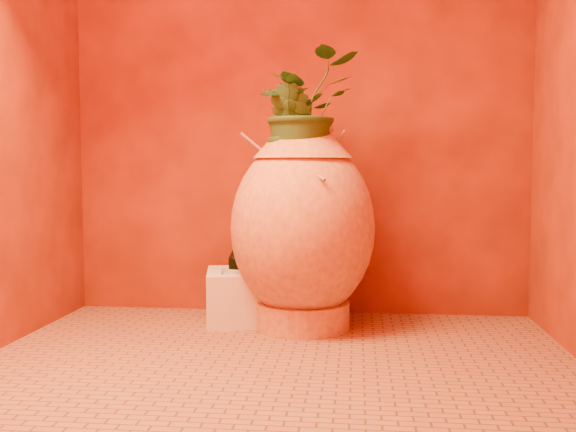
# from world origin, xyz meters

# --- Properties ---
(floor) EXTENTS (2.50, 2.50, 0.00)m
(floor) POSITION_xyz_m (0.00, 0.00, 0.00)
(floor) COLOR brown
(floor) RESTS_ON ground
(wall_back) EXTENTS (2.50, 0.02, 2.50)m
(wall_back) POSITION_xyz_m (0.00, 1.00, 1.25)
(wall_back) COLOR #5C1905
(wall_back) RESTS_ON ground
(amphora) EXTENTS (0.95, 0.95, 1.02)m
(amphora) POSITION_xyz_m (0.06, 0.63, 0.51)
(amphora) COLOR gold
(amphora) RESTS_ON floor
(stone_basin) EXTENTS (0.64, 0.50, 0.27)m
(stone_basin) POSITION_xyz_m (-0.17, 0.75, 0.13)
(stone_basin) COLOR beige
(stone_basin) RESTS_ON floor
(wine_bottle_a) EXTENTS (0.08, 0.08, 0.32)m
(wine_bottle_a) POSITION_xyz_m (-0.29, 0.77, 0.26)
(wine_bottle_a) COLOR black
(wine_bottle_a) RESTS_ON stone_basin
(wine_bottle_b) EXTENTS (0.08, 0.08, 0.33)m
(wine_bottle_b) POSITION_xyz_m (-0.09, 0.78, 0.26)
(wine_bottle_b) COLOR black
(wine_bottle_b) RESTS_ON stone_basin
(wine_bottle_c) EXTENTS (0.08, 0.08, 0.34)m
(wine_bottle_c) POSITION_xyz_m (-0.29, 0.69, 0.27)
(wine_bottle_c) COLOR black
(wine_bottle_c) RESTS_ON stone_basin
(wall_tap) EXTENTS (0.07, 0.14, 0.15)m
(wall_tap) POSITION_xyz_m (0.10, 0.92, 0.78)
(wall_tap) COLOR olive
(wall_tap) RESTS_ON wall_back
(plant_main) EXTENTS (0.66, 0.65, 0.56)m
(plant_main) POSITION_xyz_m (0.06, 0.62, 1.09)
(plant_main) COLOR #244A1A
(plant_main) RESTS_ON amphora
(plant_side) EXTENTS (0.31, 0.31, 0.44)m
(plant_side) POSITION_xyz_m (0.00, 0.56, 0.98)
(plant_side) COLOR #244A1A
(plant_side) RESTS_ON amphora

